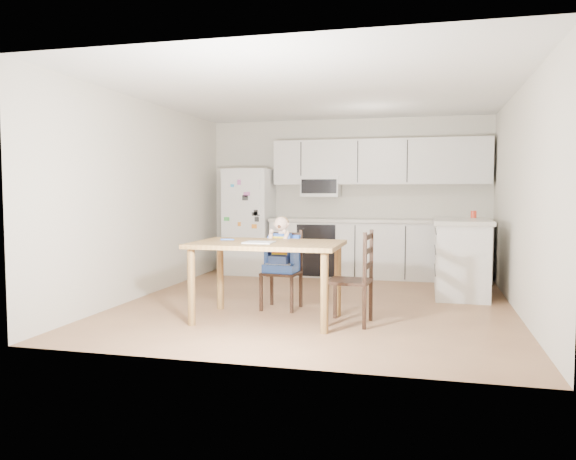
% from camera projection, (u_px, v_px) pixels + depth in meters
% --- Properties ---
extents(room, '(4.52, 5.01, 2.51)m').
position_uv_depth(room, '(325.00, 199.00, 7.13)').
color(room, brown).
rests_on(room, ground).
extents(refrigerator, '(0.72, 0.70, 1.70)m').
position_uv_depth(refrigerator, '(249.00, 221.00, 9.15)').
color(refrigerator, silver).
rests_on(refrigerator, ground).
extents(kitchen_run, '(3.37, 0.62, 2.15)m').
position_uv_depth(kitchen_run, '(377.00, 221.00, 8.74)').
color(kitchen_run, silver).
rests_on(kitchen_run, ground).
extents(kitchen_island, '(0.70, 1.34, 0.99)m').
position_uv_depth(kitchen_island, '(461.00, 257.00, 7.27)').
color(kitchen_island, silver).
rests_on(kitchen_island, ground).
extents(red_cup, '(0.08, 0.08, 0.10)m').
position_uv_depth(red_cup, '(474.00, 214.00, 7.56)').
color(red_cup, red).
rests_on(red_cup, kitchen_island).
extents(dining_table, '(1.53, 0.98, 0.82)m').
position_uv_depth(dining_table, '(267.00, 253.00, 5.82)').
color(dining_table, brown).
rests_on(dining_table, ground).
extents(napkin, '(0.29, 0.26, 0.01)m').
position_uv_depth(napkin, '(259.00, 242.00, 5.72)').
color(napkin, silver).
rests_on(napkin, dining_table).
extents(toddler_spoon, '(0.12, 0.06, 0.02)m').
position_uv_depth(toddler_spoon, '(226.00, 239.00, 6.04)').
color(toddler_spoon, blue).
rests_on(toddler_spoon, dining_table).
extents(chair_booster, '(0.42, 0.42, 1.06)m').
position_uv_depth(chair_booster, '(282.00, 253.00, 6.42)').
color(chair_booster, black).
rests_on(chair_booster, ground).
extents(chair_side, '(0.45, 0.45, 0.95)m').
position_uv_depth(chair_side, '(359.00, 272.00, 5.65)').
color(chair_side, black).
rests_on(chair_side, ground).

